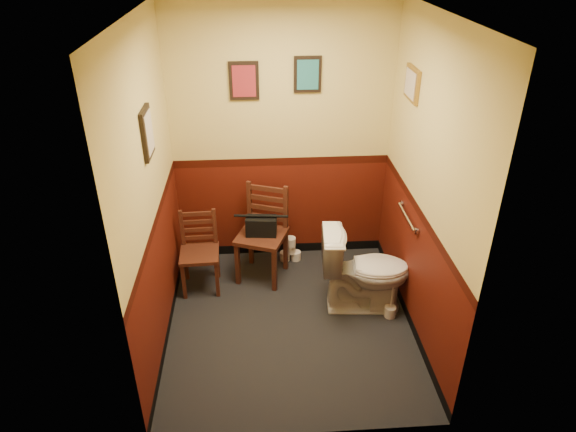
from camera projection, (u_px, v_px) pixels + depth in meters
name	position (u px, v px, depth m)	size (l,w,h in m)	color
floor	(290.00, 323.00, 4.77)	(2.20, 2.40, 0.00)	black
ceiling	(291.00, 14.00, 3.44)	(2.20, 2.40, 0.00)	silver
wall_back	(281.00, 139.00, 5.15)	(2.20, 2.70, 0.00)	#4B120A
wall_front	(305.00, 284.00, 3.06)	(2.20, 2.70, 0.00)	#4B120A
wall_left	(151.00, 198.00, 4.04)	(2.40, 2.70, 0.00)	#4B120A
wall_right	(425.00, 189.00, 4.17)	(2.40, 2.70, 0.00)	#4B120A
grab_bar	(407.00, 217.00, 4.58)	(0.05, 0.56, 0.06)	silver
framed_print_back_a	(244.00, 81.00, 4.82)	(0.28, 0.04, 0.36)	black
framed_print_back_b	(308.00, 74.00, 4.83)	(0.26, 0.04, 0.34)	black
framed_print_left	(147.00, 133.00, 3.88)	(0.04, 0.30, 0.38)	black
framed_print_right	(412.00, 84.00, 4.35)	(0.04, 0.34, 0.28)	olive
toilet	(365.00, 271.00, 4.79)	(0.47, 0.83, 0.82)	white
toilet_brush	(390.00, 311.00, 4.82)	(0.11, 0.11, 0.39)	silver
chair_left	(200.00, 252.00, 5.08)	(0.39, 0.39, 0.81)	#522518
chair_right	(263.00, 234.00, 5.21)	(0.59, 0.59, 0.98)	#522518
handbag	(261.00, 226.00, 5.12)	(0.32, 0.18, 0.22)	black
tp_stack	(290.00, 251.00, 5.61)	(0.23, 0.14, 0.30)	silver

